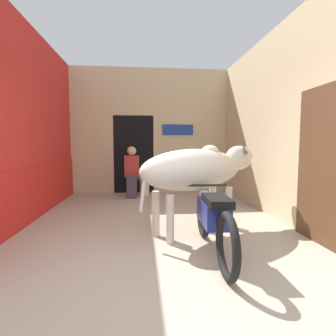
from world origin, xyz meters
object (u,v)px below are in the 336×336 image
Objects in this scene: cow at (200,169)px; motorcycle_near at (213,218)px; plastic_stool at (144,186)px; shopkeeper_seated at (132,170)px.

cow reaches higher than motorcycle_near.
cow is 4.56× the size of plastic_stool.
cow is 1.02m from motorcycle_near.
motorcycle_near is (-0.04, -0.88, -0.51)m from cow.
cow is 1.68× the size of shopkeeper_seated.
motorcycle_near is 3.86m from plastic_stool.
motorcycle_near reaches higher than plastic_stool.
shopkeeper_seated is (-1.10, 3.57, 0.25)m from motorcycle_near.
cow is at bearing -74.16° from plastic_stool.
shopkeeper_seated is at bearing 107.11° from motorcycle_near.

